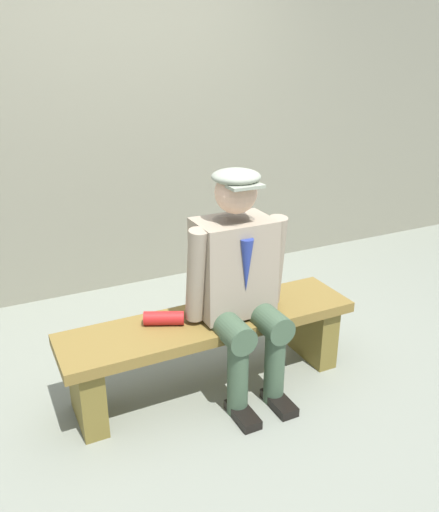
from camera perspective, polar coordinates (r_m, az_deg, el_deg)
name	(u,v)px	position (r m, az deg, el deg)	size (l,w,h in m)	color
ground_plane	(211,385)	(3.08, -0.94, -13.88)	(30.00, 30.00, 0.00)	gray
bench	(211,338)	(2.91, -0.97, -8.94)	(1.64, 0.41, 0.44)	brown
seated_man	(239,277)	(2.75, 2.09, -2.27)	(0.57, 0.59, 1.24)	gray
rolled_magazine	(164,318)	(2.78, -6.08, -6.75)	(0.07, 0.07, 0.21)	#B21E1E
stadium_wall	(117,145)	(4.13, -11.15, 11.75)	(12.00, 0.24, 2.20)	gray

